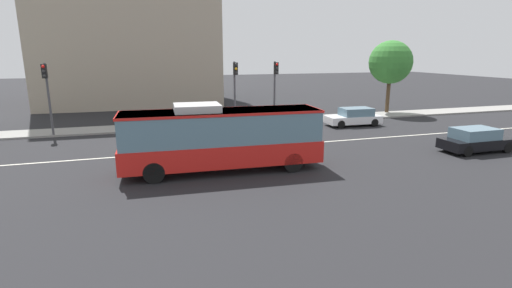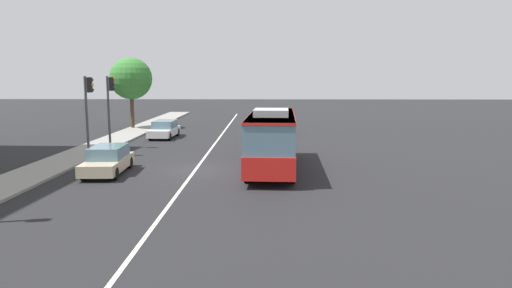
{
  "view_description": "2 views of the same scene",
  "coord_description": "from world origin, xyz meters",
  "views": [
    {
      "loc": [
        -3.41,
        -22.51,
        5.89
      ],
      "look_at": [
        2.55,
        -2.88,
        0.92
      ],
      "focal_mm": 26.55,
      "sensor_mm": 36.0,
      "label": 1
    },
    {
      "loc": [
        -24.59,
        -3.86,
        5.15
      ],
      "look_at": [
        0.48,
        -3.38,
        1.39
      ],
      "focal_mm": 31.51,
      "sensor_mm": 36.0,
      "label": 2
    }
  ],
  "objects": [
    {
      "name": "ground_plane",
      "position": [
        0.0,
        0.0,
        0.0
      ],
      "size": [
        160.0,
        160.0,
        0.0
      ],
      "primitive_type": "plane",
      "color": "black"
    },
    {
      "name": "traffic_light_near_corner",
      "position": [
        3.92,
        7.4,
        3.56
      ],
      "size": [
        0.34,
        0.62,
        5.2
      ],
      "rotation": [
        0.0,
        0.0,
        -1.49
      ],
      "color": "#47474C",
      "rests_on": "ground_plane"
    },
    {
      "name": "transit_bus",
      "position": [
        0.33,
        -4.26,
        1.81
      ],
      "size": [
        10.1,
        2.94,
        3.46
      ],
      "rotation": [
        0.0,
        0.0,
        -0.04
      ],
      "color": "red",
      "rests_on": "ground_plane"
    },
    {
      "name": "sidewalk_kerb",
      "position": [
        0.0,
        8.38,
        0.07
      ],
      "size": [
        80.0,
        2.86,
        0.14
      ],
      "primitive_type": "cube",
      "color": "gray",
      "rests_on": "ground_plane"
    },
    {
      "name": "lane_centre_line",
      "position": [
        0.0,
        0.0,
        0.01
      ],
      "size": [
        76.0,
        0.16,
        0.01
      ],
      "primitive_type": "cube",
      "color": "silver",
      "rests_on": "ground_plane"
    },
    {
      "name": "street_tree_kerbside_left",
      "position": [
        19.82,
        9.32,
        4.98
      ],
      "size": [
        4.11,
        4.11,
        7.05
      ],
      "color": "#4C3823",
      "rests_on": "ground_plane"
    },
    {
      "name": "traffic_light_mid_block",
      "position": [
        7.27,
        7.14,
        3.56
      ],
      "size": [
        0.34,
        0.62,
        5.2
      ],
      "rotation": [
        0.0,
        0.0,
        -1.51
      ],
      "color": "#47474C",
      "rests_on": "ground_plane"
    },
    {
      "name": "sedan_white",
      "position": [
        13.34,
        4.69,
        0.72
      ],
      "size": [
        4.57,
        1.97,
        1.46
      ],
      "rotation": [
        0.0,
        0.0,
        3.1
      ],
      "color": "white",
      "rests_on": "ground_plane"
    },
    {
      "name": "sedan_black",
      "position": [
        15.92,
        -4.98,
        0.72
      ],
      "size": [
        4.51,
        1.83,
        1.46
      ],
      "rotation": [
        0.0,
        0.0,
        -0.0
      ],
      "color": "black",
      "rests_on": "ground_plane"
    },
    {
      "name": "sedan_beige",
      "position": [
        -1.02,
        4.56,
        0.72
      ],
      "size": [
        4.58,
        2.02,
        1.46
      ],
      "rotation": [
        0.0,
        0.0,
        3.19
      ],
      "color": "#C6B793",
      "rests_on": "ground_plane"
    }
  ]
}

